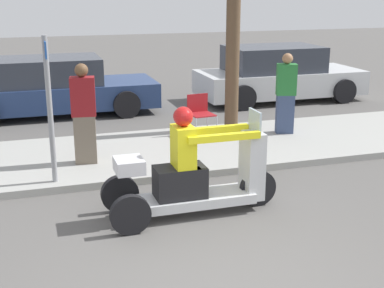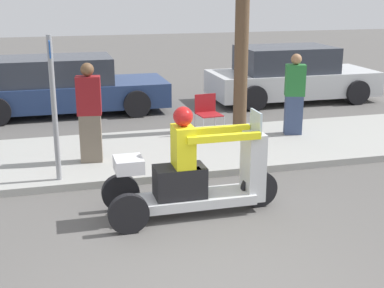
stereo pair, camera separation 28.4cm
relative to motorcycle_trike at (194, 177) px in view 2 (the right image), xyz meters
name	(u,v)px [view 2 (the right image)]	position (x,y,z in m)	size (l,w,h in m)	color
sidewalk_strip	(139,154)	(-0.30, 2.67, -0.47)	(28.00, 2.80, 0.12)	#9E9E99
motorcycle_trike	(194,177)	(0.00, 0.00, 0.00)	(2.41, 0.84, 1.50)	black
spectator_by_tree	(294,96)	(2.89, 3.03, 0.37)	(0.43, 0.33, 1.61)	#38476B
spectator_near_curb	(90,115)	(-1.17, 2.31, 0.40)	(0.43, 0.29, 1.67)	#726656
folding_chair_curbside	(207,111)	(1.19, 3.34, 0.10)	(0.51, 0.51, 0.82)	#A5A8AD
parked_car_lot_right	(290,75)	(4.46, 6.55, 0.16)	(4.42, 2.02, 1.46)	silver
parked_car_lot_center	(63,87)	(-1.47, 6.63, 0.12)	(4.82, 1.97, 1.37)	navy
tree_trunk	(241,49)	(1.99, 3.66, 1.25)	(0.28, 0.28, 3.31)	brown
street_sign	(54,103)	(-1.74, 1.52, 0.79)	(0.08, 0.36, 2.20)	gray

